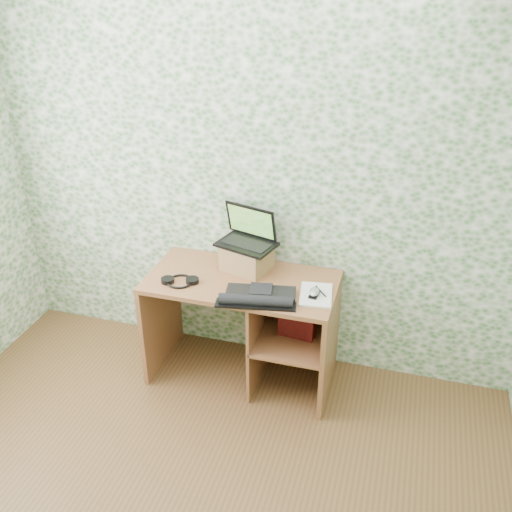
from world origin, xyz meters
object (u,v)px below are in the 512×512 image
(laptop, at_px, (248,235))
(riser, at_px, (247,257))
(notepad, at_px, (316,295))
(desk, at_px, (255,314))
(keyboard, at_px, (259,297))

(laptop, bearing_deg, riser, -74.06)
(notepad, bearing_deg, laptop, 146.66)
(desk, xyz_separation_m, riser, (-0.09, 0.12, 0.35))
(desk, bearing_deg, laptop, 119.73)
(riser, relative_size, keyboard, 0.59)
(riser, height_order, keyboard, riser)
(desk, relative_size, riser, 4.25)
(desk, height_order, notepad, notepad)
(riser, height_order, laptop, laptop)
(keyboard, relative_size, notepad, 1.80)
(desk, bearing_deg, notepad, -11.66)
(notepad, bearing_deg, keyboard, -163.87)
(riser, distance_m, notepad, 0.54)
(riser, bearing_deg, laptop, 90.00)
(keyboard, bearing_deg, notepad, 13.69)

